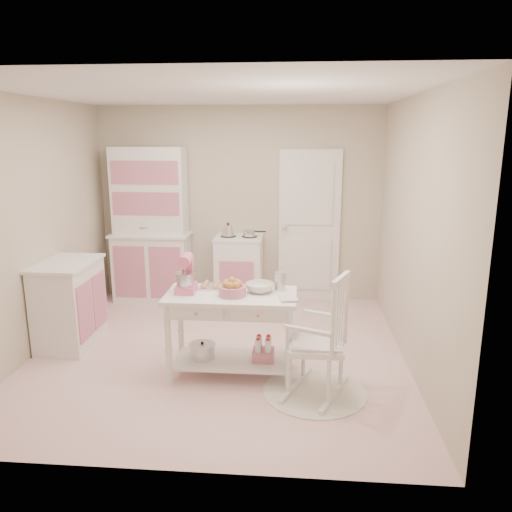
{
  "coord_description": "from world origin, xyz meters",
  "views": [
    {
      "loc": [
        0.79,
        -4.78,
        2.21
      ],
      "look_at": [
        0.38,
        0.04,
        1.04
      ],
      "focal_mm": 35.0,
      "sensor_mm": 36.0,
      "label": 1
    }
  ],
  "objects_px": {
    "work_table": "(231,335)",
    "base_cabinet": "(69,304)",
    "rocking_chair": "(316,334)",
    "hutch": "(150,225)",
    "bread_basket": "(232,291)",
    "stove": "(239,270)",
    "stand_mixer": "(186,274)"
  },
  "relations": [
    {
      "from": "work_table",
      "to": "base_cabinet",
      "type": "bearing_deg",
      "value": 162.97
    },
    {
      "from": "rocking_chair",
      "to": "base_cabinet",
      "type": "bearing_deg",
      "value": -175.86
    },
    {
      "from": "base_cabinet",
      "to": "rocking_chair",
      "type": "xyz_separation_m",
      "value": [
        2.6,
        -0.85,
        0.09
      ]
    },
    {
      "from": "hutch",
      "to": "bread_basket",
      "type": "relative_size",
      "value": 8.32
    },
    {
      "from": "hutch",
      "to": "base_cabinet",
      "type": "distance_m",
      "value": 1.73
    },
    {
      "from": "base_cabinet",
      "to": "bread_basket",
      "type": "distance_m",
      "value": 1.98
    },
    {
      "from": "stove",
      "to": "stand_mixer",
      "type": "height_order",
      "value": "stand_mixer"
    },
    {
      "from": "rocking_chair",
      "to": "work_table",
      "type": "height_order",
      "value": "rocking_chair"
    },
    {
      "from": "hutch",
      "to": "base_cabinet",
      "type": "height_order",
      "value": "hutch"
    },
    {
      "from": "stove",
      "to": "bread_basket",
      "type": "bearing_deg",
      "value": -84.89
    },
    {
      "from": "rocking_chair",
      "to": "hutch",
      "type": "bearing_deg",
      "value": 153.91
    },
    {
      "from": "hutch",
      "to": "stand_mixer",
      "type": "bearing_deg",
      "value": -65.66
    },
    {
      "from": "base_cabinet",
      "to": "stand_mixer",
      "type": "relative_size",
      "value": 2.71
    },
    {
      "from": "stand_mixer",
      "to": "bread_basket",
      "type": "xyz_separation_m",
      "value": [
        0.44,
        -0.07,
        -0.12
      ]
    },
    {
      "from": "base_cabinet",
      "to": "bread_basket",
      "type": "bearing_deg",
      "value": -18.27
    },
    {
      "from": "hutch",
      "to": "base_cabinet",
      "type": "bearing_deg",
      "value": -106.22
    },
    {
      "from": "rocking_chair",
      "to": "work_table",
      "type": "relative_size",
      "value": 0.92
    },
    {
      "from": "stove",
      "to": "rocking_chair",
      "type": "relative_size",
      "value": 0.84
    },
    {
      "from": "base_cabinet",
      "to": "rocking_chair",
      "type": "relative_size",
      "value": 0.84
    },
    {
      "from": "stove",
      "to": "hutch",
      "type": "bearing_deg",
      "value": 177.61
    },
    {
      "from": "stove",
      "to": "stand_mixer",
      "type": "relative_size",
      "value": 2.71
    },
    {
      "from": "hutch",
      "to": "work_table",
      "type": "relative_size",
      "value": 1.73
    },
    {
      "from": "work_table",
      "to": "bread_basket",
      "type": "height_order",
      "value": "bread_basket"
    },
    {
      "from": "stand_mixer",
      "to": "base_cabinet",
      "type": "bearing_deg",
      "value": 157.27
    },
    {
      "from": "stove",
      "to": "work_table",
      "type": "bearing_deg",
      "value": -85.32
    },
    {
      "from": "base_cabinet",
      "to": "stand_mixer",
      "type": "height_order",
      "value": "stand_mixer"
    },
    {
      "from": "stove",
      "to": "bread_basket",
      "type": "relative_size",
      "value": 3.68
    },
    {
      "from": "stove",
      "to": "rocking_chair",
      "type": "distance_m",
      "value": 2.54
    },
    {
      "from": "stove",
      "to": "work_table",
      "type": "distance_m",
      "value": 2.08
    },
    {
      "from": "work_table",
      "to": "stove",
      "type": "bearing_deg",
      "value": 94.68
    },
    {
      "from": "hutch",
      "to": "stove",
      "type": "relative_size",
      "value": 2.26
    },
    {
      "from": "base_cabinet",
      "to": "hutch",
      "type": "bearing_deg",
      "value": 73.78
    }
  ]
}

